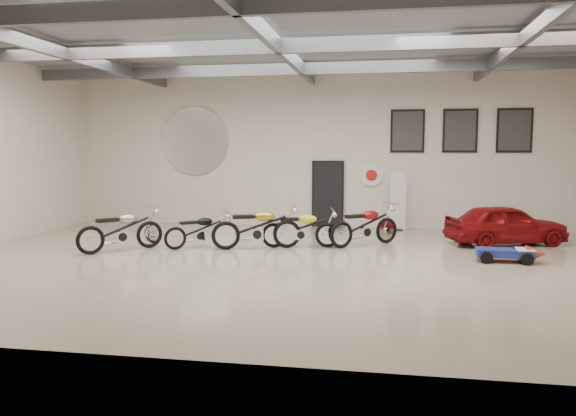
% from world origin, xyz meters
% --- Properties ---
extents(floor, '(16.00, 12.00, 0.01)m').
position_xyz_m(floor, '(0.00, 0.00, 0.00)').
color(floor, tan).
rests_on(floor, ground).
extents(ceiling, '(16.00, 12.00, 0.01)m').
position_xyz_m(ceiling, '(0.00, 0.00, 5.00)').
color(ceiling, gray).
rests_on(ceiling, back_wall).
extents(back_wall, '(16.00, 0.02, 5.00)m').
position_xyz_m(back_wall, '(0.00, 6.00, 2.50)').
color(back_wall, beige).
rests_on(back_wall, floor).
extents(ceiling_beams, '(15.80, 11.80, 0.32)m').
position_xyz_m(ceiling_beams, '(0.00, 0.00, 4.75)').
color(ceiling_beams, '#53565A').
rests_on(ceiling_beams, ceiling).
extents(door, '(0.92, 0.08, 2.10)m').
position_xyz_m(door, '(0.50, 5.95, 1.05)').
color(door, black).
rests_on(door, back_wall).
extents(logo_plaque, '(2.30, 0.06, 1.16)m').
position_xyz_m(logo_plaque, '(-4.00, 5.95, 2.80)').
color(logo_plaque, silver).
rests_on(logo_plaque, back_wall).
extents(poster_left, '(1.05, 0.08, 1.35)m').
position_xyz_m(poster_left, '(3.00, 5.96, 3.10)').
color(poster_left, black).
rests_on(poster_left, back_wall).
extents(poster_mid, '(1.05, 0.08, 1.35)m').
position_xyz_m(poster_mid, '(4.60, 5.96, 3.10)').
color(poster_mid, black).
rests_on(poster_mid, back_wall).
extents(poster_right, '(1.05, 0.08, 1.35)m').
position_xyz_m(poster_right, '(6.20, 5.96, 3.10)').
color(poster_right, black).
rests_on(poster_right, back_wall).
extents(oil_sign, '(0.72, 0.10, 0.72)m').
position_xyz_m(oil_sign, '(1.90, 5.95, 1.70)').
color(oil_sign, white).
rests_on(oil_sign, back_wall).
extents(banner_stand, '(0.53, 0.30, 1.83)m').
position_xyz_m(banner_stand, '(2.73, 5.50, 0.92)').
color(banner_stand, white).
rests_on(banner_stand, floor).
extents(motorcycle_silver, '(1.95, 2.04, 1.12)m').
position_xyz_m(motorcycle_silver, '(-4.12, 0.65, 0.56)').
color(motorcycle_silver, silver).
rests_on(motorcycle_silver, floor).
extents(motorcycle_black, '(1.75, 1.55, 0.93)m').
position_xyz_m(motorcycle_black, '(-2.38, 1.46, 0.47)').
color(motorcycle_black, silver).
rests_on(motorcycle_black, floor).
extents(motorcycle_gold, '(2.34, 1.39, 1.16)m').
position_xyz_m(motorcycle_gold, '(-0.87, 1.54, 0.58)').
color(motorcycle_gold, silver).
rests_on(motorcycle_gold, floor).
extents(motorcycle_yellow, '(2.06, 0.99, 1.03)m').
position_xyz_m(motorcycle_yellow, '(0.21, 1.94, 0.52)').
color(motorcycle_yellow, silver).
rests_on(motorcycle_yellow, floor).
extents(motorcycle_red, '(2.06, 1.90, 1.12)m').
position_xyz_m(motorcycle_red, '(1.82, 2.49, 0.56)').
color(motorcycle_red, silver).
rests_on(motorcycle_red, floor).
extents(go_kart, '(1.54, 0.74, 0.55)m').
position_xyz_m(go_kart, '(5.15, 0.87, 0.27)').
color(go_kart, navy).
rests_on(go_kart, floor).
extents(vintage_car, '(2.21, 3.41, 1.08)m').
position_xyz_m(vintage_car, '(5.52, 3.33, 0.54)').
color(vintage_car, maroon).
rests_on(vintage_car, floor).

